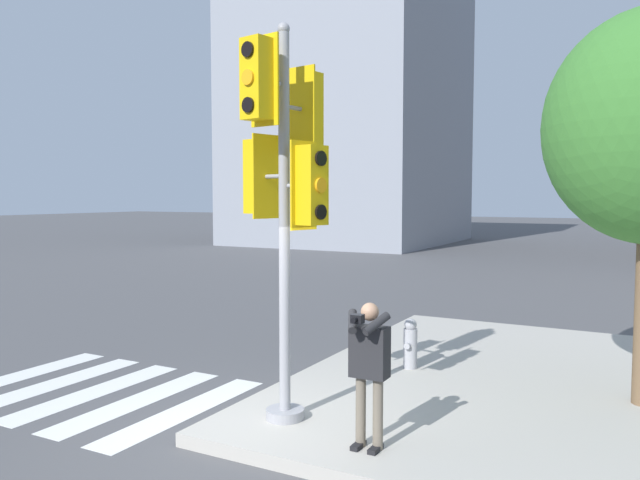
% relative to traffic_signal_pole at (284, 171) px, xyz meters
% --- Properties ---
extents(ground_plane, '(160.00, 160.00, 0.00)m').
position_rel_traffic_signal_pole_xyz_m(ground_plane, '(-0.36, -0.49, -3.15)').
color(ground_plane, '#4C4C4F').
extents(sidewalk_corner, '(8.00, 8.00, 0.16)m').
position_rel_traffic_signal_pole_xyz_m(sidewalk_corner, '(3.14, 3.01, -3.07)').
color(sidewalk_corner, '#ADA89E').
rests_on(sidewalk_corner, ground_plane).
extents(crosswalk_stripes, '(3.87, 3.02, 0.01)m').
position_rel_traffic_signal_pole_xyz_m(crosswalk_stripes, '(-3.25, -0.01, -3.15)').
color(crosswalk_stripes, silver).
rests_on(crosswalk_stripes, ground_plane).
extents(traffic_signal_pole, '(1.20, 1.21, 4.71)m').
position_rel_traffic_signal_pole_xyz_m(traffic_signal_pole, '(0.00, 0.00, 0.00)').
color(traffic_signal_pole, '#939399').
rests_on(traffic_signal_pole, sidewalk_corner).
extents(person_photographer, '(0.50, 0.53, 1.57)m').
position_rel_traffic_signal_pole_xyz_m(person_photographer, '(1.25, -0.34, -2.05)').
color(person_photographer, black).
rests_on(person_photographer, sidewalk_corner).
extents(fire_hydrant, '(0.21, 0.27, 0.79)m').
position_rel_traffic_signal_pole_xyz_m(fire_hydrant, '(0.57, 2.82, -2.60)').
color(fire_hydrant, '#99999E').
rests_on(fire_hydrant, sidewalk_corner).
extents(building_left, '(11.74, 13.27, 18.97)m').
position_rel_traffic_signal_pole_xyz_m(building_left, '(-12.74, 28.86, 6.35)').
color(building_left, gray).
rests_on(building_left, ground_plane).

